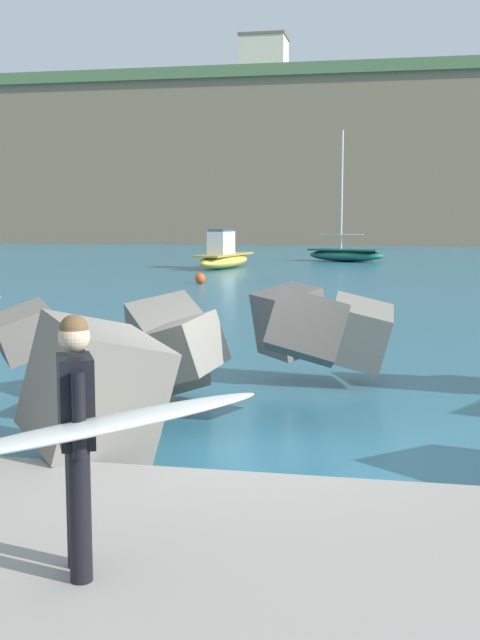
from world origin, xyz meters
TOP-DOWN VIEW (x-y plane):
  - ground_plane at (0.00, 0.00)m, footprint 400.00×400.00m
  - walkway_path at (0.00, -4.00)m, footprint 48.00×4.40m
  - breakwater_jetty at (-3.32, 1.47)m, footprint 30.54×6.98m
  - surfer_with_board at (-0.31, -4.25)m, footprint 2.03×1.49m
  - boat_near_right at (-7.44, 32.87)m, footprint 2.46×6.21m
  - boat_mid_left at (-1.37, 41.16)m, footprint 5.32×3.53m
  - mooring_buoy_inner at (-6.24, 22.75)m, footprint 0.44×0.44m
  - headland_bluff at (2.26, 92.29)m, footprint 93.10×41.63m
  - station_building_west at (-14.53, 88.80)m, footprint 5.61×5.05m
  - station_building_central at (-18.75, 101.65)m, footprint 4.26×8.26m
  - station_building_east at (-21.73, 100.36)m, footprint 7.39×8.09m

SIDE VIEW (x-z plane):
  - ground_plane at x=0.00m, z-range 0.00..0.00m
  - walkway_path at x=0.00m, z-range 0.00..0.24m
  - mooring_buoy_inner at x=-6.24m, z-range 0.00..0.44m
  - boat_mid_left at x=-1.37m, z-range -3.57..4.51m
  - boat_near_right at x=-7.44m, z-range -0.41..1.69m
  - breakwater_jetty at x=-3.32m, z-range -0.34..2.54m
  - surfer_with_board at x=-0.31m, z-range 0.39..2.16m
  - headland_bluff at x=2.26m, z-range 0.02..18.11m
  - station_building_east at x=-21.73m, z-range 18.10..22.76m
  - station_building_central at x=-18.75m, z-range 18.10..23.05m
  - station_building_west at x=-14.53m, z-range 18.10..24.59m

